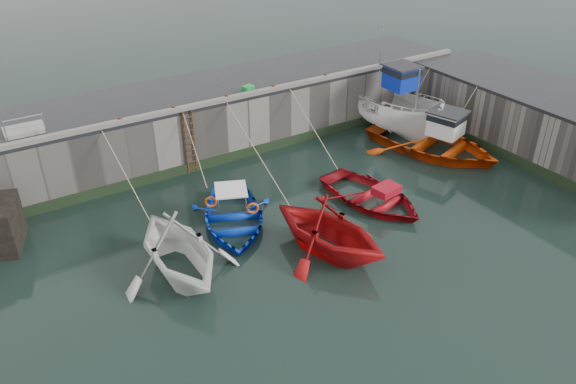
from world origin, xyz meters
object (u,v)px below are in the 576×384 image
boat_near_blue (233,224)px  bollard_a (120,120)px  fish_crate (248,89)px  bollard_c (227,97)px  boat_far_orange (433,143)px  bollard_d (273,87)px  boat_near_blacktrim (327,251)px  bollard_e (325,76)px  boat_near_white (180,273)px  ladder (190,143)px  boat_near_navy (371,202)px  bollard_b (174,109)px  boat_far_white (391,109)px

boat_near_blue → bollard_a: (-2.59, 5.40, 3.30)m
fish_crate → bollard_c: size_ratio=1.97×
boat_far_orange → bollard_d: 8.74m
boat_near_blue → boat_near_blacktrim: (2.20, -3.65, 0.00)m
bollard_c → bollard_e: (5.80, 0.00, 0.00)m
boat_near_white → bollard_d: 11.55m
bollard_c → fish_crate: bearing=16.4°
boat_near_white → bollard_a: bollard_a is taller
boat_far_orange → bollard_d: (-6.71, 4.83, 2.83)m
bollard_a → bollard_d: bearing=0.0°
boat_near_blacktrim → ladder: bearing=85.6°
boat_near_navy → bollard_c: 8.50m
bollard_a → bollard_c: bearing=0.0°
boat_far_orange → bollard_c: 10.86m
boat_near_navy → boat_far_orange: 6.36m
boat_near_blacktrim → bollard_e: bearing=39.5°
boat_far_orange → bollard_a: bearing=144.3°
boat_near_blacktrim → boat_near_navy: (3.78, 1.98, 0.00)m
boat_near_blacktrim → bollard_c: bollard_c is taller
fish_crate → bollard_b: bearing=168.8°
bollard_a → bollard_b: same height
ladder → boat_near_white: ladder is taller
bollard_b → boat_near_navy: bearing=-49.3°
boat_near_blacktrim → bollard_c: size_ratio=18.10×
boat_near_white → bollard_b: size_ratio=18.71×
boat_near_white → boat_near_navy: bearing=0.6°
boat_near_blacktrim → boat_far_white: boat_far_white is taller
boat_far_orange → boat_near_navy: bearing=-176.6°
ladder → bollard_e: 8.19m
boat_near_white → bollard_c: bollard_c is taller
boat_near_blacktrim → boat_far_orange: (9.72, 4.22, 0.47)m
boat_near_blacktrim → bollard_a: (-4.79, 9.05, 3.30)m
boat_near_white → boat_near_blacktrim: bearing=-19.1°
ladder → bollard_c: bearing=8.7°
boat_far_orange → bollard_b: boat_far_orange is taller
ladder → boat_near_navy: bearing=-50.4°
bollard_c → bollard_e: 5.80m
bollard_d → bollard_e: 3.20m
boat_far_orange → bollard_e: bearing=108.8°
ladder → bollard_d: size_ratio=11.43×
boat_near_white → fish_crate: (7.14, 7.66, 3.33)m
boat_far_white → boat_near_navy: bearing=-136.4°
ladder → boat_near_white: size_ratio=0.61×
boat_near_blacktrim → boat_near_blue: bearing=105.0°
boat_near_white → bollard_d: bearing=40.4°
bollard_b → bollard_c: bearing=0.0°
boat_near_blacktrim → bollard_a: bearing=101.8°
fish_crate → bollard_e: fish_crate is taller
bollard_a → bollard_d: size_ratio=1.00×
boat_far_orange → bollard_e: (-3.51, 4.83, 2.83)m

